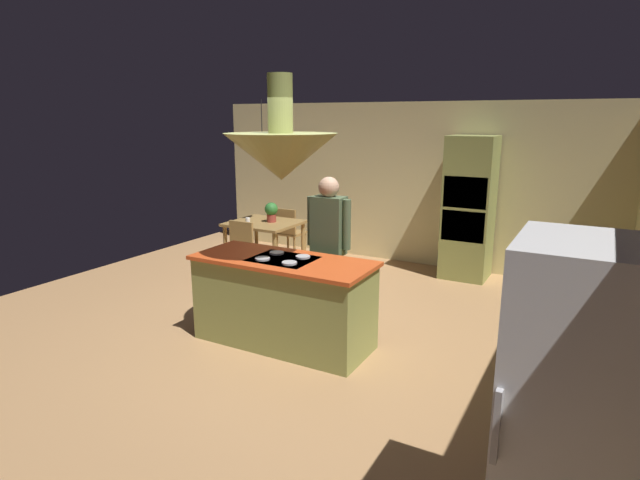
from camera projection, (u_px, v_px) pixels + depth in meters
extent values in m
plane|color=#AD7F51|center=(294.00, 336.00, 5.60)|extent=(8.16, 8.16, 0.00)
cube|color=beige|center=(406.00, 184.00, 8.24)|extent=(6.80, 0.10, 2.55)
cube|color=#8C934C|center=(284.00, 303.00, 5.33)|extent=(1.82, 0.73, 0.88)
cube|color=#D14C1E|center=(283.00, 261.00, 5.22)|extent=(1.88, 0.79, 0.04)
cube|color=black|center=(283.00, 259.00, 5.22)|extent=(0.64, 0.52, 0.01)
cylinder|color=#B2B2B7|center=(262.00, 259.00, 5.18)|extent=(0.15, 0.15, 0.02)
cylinder|color=#B2B2B7|center=(289.00, 263.00, 5.03)|extent=(0.15, 0.15, 0.02)
cylinder|color=#B2B2B7|center=(277.00, 253.00, 5.40)|extent=(0.15, 0.15, 0.02)
cylinder|color=#B2B2B7|center=(303.00, 257.00, 5.25)|extent=(0.15, 0.15, 0.02)
cube|color=#8C934C|center=(594.00, 329.00, 4.68)|extent=(0.62, 2.49, 0.88)
cube|color=#D14C1E|center=(600.00, 281.00, 4.57)|extent=(0.66, 2.53, 0.04)
cube|color=#B2B2B7|center=(620.00, 290.00, 4.51)|extent=(0.48, 0.36, 0.16)
cube|color=#8C934C|center=(469.00, 208.00, 7.44)|extent=(0.66, 0.62, 2.07)
cube|color=black|center=(465.00, 192.00, 7.13)|extent=(0.60, 0.04, 0.44)
cube|color=black|center=(463.00, 226.00, 7.24)|extent=(0.60, 0.04, 0.44)
cube|color=white|center=(581.00, 423.00, 2.46)|extent=(0.72, 0.70, 1.79)
cube|color=#B2B2B7|center=(496.00, 427.00, 2.28)|extent=(0.03, 0.04, 0.36)
cube|color=olive|center=(264.00, 223.00, 7.85)|extent=(1.02, 0.91, 0.04)
cylinder|color=olive|center=(226.00, 249.00, 7.81)|extent=(0.06, 0.06, 0.72)
cylinder|color=olive|center=(275.00, 257.00, 7.39)|extent=(0.06, 0.06, 0.72)
cylinder|color=olive|center=(256.00, 239.00, 8.49)|extent=(0.06, 0.06, 0.72)
cylinder|color=olive|center=(303.00, 245.00, 8.06)|extent=(0.06, 0.06, 0.72)
cylinder|color=tan|center=(321.00, 288.00, 5.86)|extent=(0.14, 0.14, 0.84)
cylinder|color=tan|center=(335.00, 291.00, 5.78)|extent=(0.14, 0.14, 0.84)
cube|color=#4C6042|center=(329.00, 226.00, 5.65)|extent=(0.36, 0.22, 0.64)
cylinder|color=#4C6042|center=(311.00, 221.00, 5.74)|extent=(0.09, 0.09, 0.55)
cylinder|color=#4C6042|center=(347.00, 225.00, 5.54)|extent=(0.09, 0.09, 0.55)
sphere|color=tan|center=(329.00, 187.00, 5.55)|extent=(0.23, 0.23, 0.23)
cone|color=#8C934C|center=(281.00, 157.00, 4.98)|extent=(1.10, 1.10, 0.45)
cylinder|color=#8C934C|center=(280.00, 103.00, 4.86)|extent=(0.24, 0.24, 0.55)
cone|color=beige|center=(262.00, 149.00, 7.59)|extent=(0.32, 0.32, 0.22)
cylinder|color=black|center=(262.00, 120.00, 7.49)|extent=(0.01, 0.01, 0.60)
cube|color=olive|center=(234.00, 253.00, 7.27)|extent=(0.40, 0.40, 0.04)
cube|color=olive|center=(241.00, 236.00, 7.37)|extent=(0.40, 0.04, 0.42)
cylinder|color=olive|center=(218.00, 270.00, 7.26)|extent=(0.04, 0.04, 0.43)
cylinder|color=olive|center=(237.00, 273.00, 7.10)|extent=(0.04, 0.04, 0.43)
cylinder|color=olive|center=(233.00, 264.00, 7.55)|extent=(0.04, 0.04, 0.43)
cylinder|color=olive|center=(252.00, 267.00, 7.39)|extent=(0.04, 0.04, 0.43)
cube|color=olive|center=(291.00, 233.00, 8.56)|extent=(0.40, 0.40, 0.04)
cube|color=olive|center=(285.00, 222.00, 8.36)|extent=(0.40, 0.04, 0.42)
cylinder|color=olive|center=(305.00, 245.00, 8.68)|extent=(0.04, 0.04, 0.43)
cylinder|color=olive|center=(288.00, 243.00, 8.84)|extent=(0.04, 0.04, 0.43)
cylinder|color=olive|center=(294.00, 249.00, 8.39)|extent=(0.04, 0.04, 0.43)
cylinder|color=olive|center=(277.00, 247.00, 8.55)|extent=(0.04, 0.04, 0.43)
cylinder|color=#99382D|center=(271.00, 218.00, 7.83)|extent=(0.14, 0.14, 0.12)
sphere|color=#2D722D|center=(271.00, 209.00, 7.79)|extent=(0.20, 0.20, 0.20)
cylinder|color=white|center=(248.00, 221.00, 7.70)|extent=(0.07, 0.07, 0.09)
cylinder|color=silver|center=(601.00, 288.00, 4.01)|extent=(0.10, 0.10, 0.20)
cylinder|color=silver|center=(601.00, 281.00, 4.16)|extent=(0.11, 0.11, 0.22)
cube|color=#232326|center=(604.00, 246.00, 5.17)|extent=(0.46, 0.36, 0.28)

